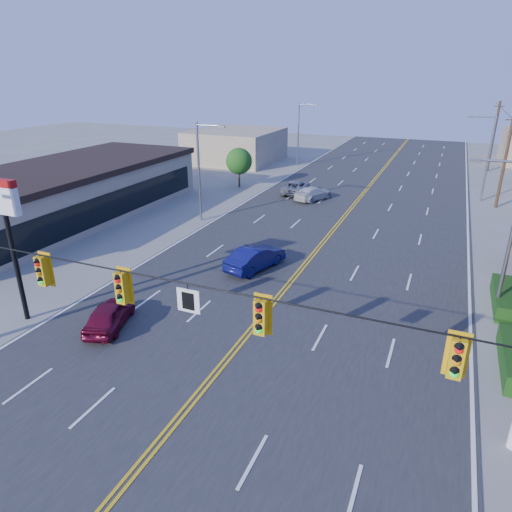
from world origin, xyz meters
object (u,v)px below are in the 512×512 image
at_px(signal_span, 152,309).
at_px(car_blue, 255,259).
at_px(car_magenta, 109,316).
at_px(car_silver, 296,187).
at_px(pizza_hut_sign, 7,221).
at_px(car_white, 313,194).

xyz_separation_m(signal_span, car_blue, (-2.60, 14.26, -4.15)).
height_order(car_magenta, car_silver, car_silver).
distance_m(pizza_hut_sign, car_blue, 13.91).
relative_size(pizza_hut_sign, car_white, 1.54).
xyz_separation_m(pizza_hut_sign, car_silver, (4.56, 29.56, -4.52)).
height_order(car_blue, car_white, car_blue).
bearing_deg(pizza_hut_sign, car_silver, 81.23).
height_order(car_magenta, car_white, car_magenta).
xyz_separation_m(car_magenta, car_white, (2.42, 26.84, -0.00)).
bearing_deg(car_white, pizza_hut_sign, 97.60).
xyz_separation_m(signal_span, car_magenta, (-6.38, 4.96, -4.24)).
relative_size(car_magenta, car_white, 0.85).
bearing_deg(pizza_hut_sign, signal_span, -20.19).
relative_size(pizza_hut_sign, car_magenta, 1.81).
relative_size(car_blue, car_silver, 0.94).
xyz_separation_m(pizza_hut_sign, car_blue, (8.28, 10.26, -4.44)).
bearing_deg(car_silver, car_white, 137.64).
bearing_deg(pizza_hut_sign, car_magenta, 12.00).
relative_size(signal_span, car_white, 5.48).
distance_m(pizza_hut_sign, car_silver, 30.25).
distance_m(signal_span, car_blue, 15.07).
bearing_deg(car_magenta, car_white, -113.40).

